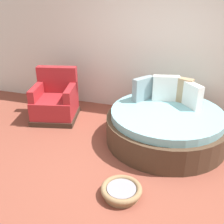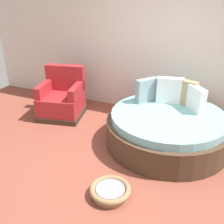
# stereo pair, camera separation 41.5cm
# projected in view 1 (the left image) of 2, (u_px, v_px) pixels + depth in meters

# --- Properties ---
(ground_plane) EXTENTS (8.00, 8.00, 0.02)m
(ground_plane) POSITION_uv_depth(u_px,v_px,m) (131.00, 167.00, 3.79)
(ground_plane) COLOR brown
(back_wall) EXTENTS (8.00, 0.12, 3.01)m
(back_wall) POSITION_uv_depth(u_px,v_px,m) (160.00, 35.00, 4.90)
(back_wall) COLOR silver
(back_wall) RESTS_ON ground_plane
(round_daybed) EXTENTS (1.94, 1.94, 0.97)m
(round_daybed) POSITION_uv_depth(u_px,v_px,m) (166.00, 125.00, 4.35)
(round_daybed) COLOR #473323
(round_daybed) RESTS_ON ground_plane
(red_armchair) EXTENTS (0.96, 0.96, 0.94)m
(red_armchair) POSITION_uv_depth(u_px,v_px,m) (56.00, 102.00, 5.08)
(red_armchair) COLOR #38281E
(red_armchair) RESTS_ON ground_plane
(pet_basket) EXTENTS (0.51, 0.51, 0.13)m
(pet_basket) POSITION_uv_depth(u_px,v_px,m) (121.00, 191.00, 3.25)
(pet_basket) COLOR #8E704C
(pet_basket) RESTS_ON ground_plane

